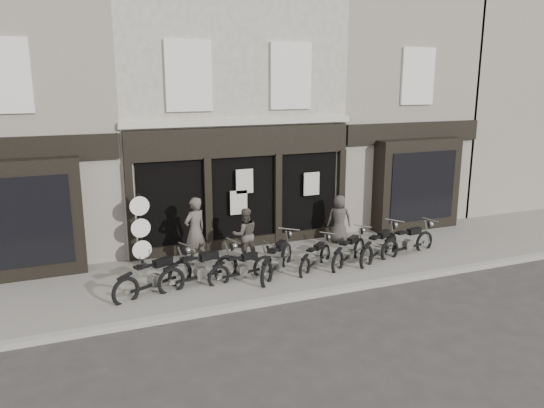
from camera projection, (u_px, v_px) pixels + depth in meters
name	position (u px, v px, depth m)	size (l,w,h in m)	color
ground_plane	(280.00, 281.00, 14.27)	(90.00, 90.00, 0.00)	#2D2B28
pavement	(268.00, 268.00, 15.07)	(30.00, 4.20, 0.12)	slate
kerb	(300.00, 296.00, 13.13)	(30.00, 0.25, 0.13)	gray
central_building	(214.00, 115.00, 18.69)	(7.30, 6.22, 8.34)	#BEB8A3
neighbour_left	(16.00, 121.00, 16.31)	(5.60, 6.73, 8.34)	gray
neighbour_right	(369.00, 112.00, 20.99)	(5.60, 6.73, 8.34)	gray
filler_right	(522.00, 106.00, 24.07)	(11.00, 6.00, 8.20)	gray
motorcycle_0	(155.00, 279.00, 13.20)	(2.20, 1.30, 1.13)	black
motorcycle_1	(201.00, 272.00, 13.71)	(2.31, 0.93, 1.13)	black
motorcycle_2	(242.00, 269.00, 14.08)	(1.99, 0.69, 0.96)	black
motorcycle_3	(277.00, 262.00, 14.46)	(1.79, 1.92, 1.13)	black
motorcycle_4	(316.00, 259.00, 14.92)	(1.66, 1.39, 0.94)	black
motorcycle_5	(349.00, 253.00, 15.31)	(1.86, 1.45, 1.02)	black
motorcycle_6	(379.00, 248.00, 15.64)	(2.08, 1.43, 1.11)	black
motorcycle_7	(408.00, 244.00, 16.11)	(2.21, 0.77, 1.07)	black
man_left	(195.00, 231.00, 15.09)	(0.71, 0.47, 1.96)	#4C463F
man_centre	(245.00, 234.00, 15.42)	(0.76, 0.59, 1.57)	#49423B
man_right	(339.00, 219.00, 17.12)	(0.77, 0.50, 1.57)	#3A3530
advert_sign_post	(141.00, 234.00, 14.82)	(0.55, 0.35, 2.24)	black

